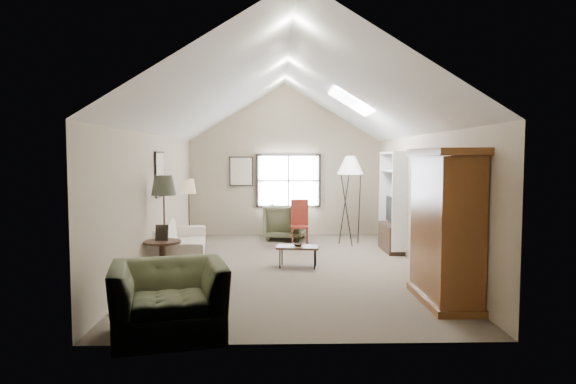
{
  "coord_description": "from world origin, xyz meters",
  "views": [
    {
      "loc": [
        -0.25,
        -9.6,
        2.1
      ],
      "look_at": [
        0.0,
        0.4,
        1.4
      ],
      "focal_mm": 32.0,
      "sensor_mm": 36.0,
      "label": 1
    }
  ],
  "objects_px": {
    "side_table": "(162,259)",
    "armchair_near": "(169,300)",
    "sofa": "(180,241)",
    "side_chair": "(300,223)",
    "armoire": "(445,226)",
    "armchair_far": "(286,222)",
    "coffee_table": "(298,257)"
  },
  "relations": [
    {
      "from": "armchair_far",
      "to": "armoire",
      "type": "bearing_deg",
      "value": 124.38
    },
    {
      "from": "side_table",
      "to": "armchair_far",
      "type": "bearing_deg",
      "value": 61.31
    },
    {
      "from": "coffee_table",
      "to": "side_chair",
      "type": "bearing_deg",
      "value": 86.47
    },
    {
      "from": "armchair_near",
      "to": "side_table",
      "type": "height_order",
      "value": "armchair_near"
    },
    {
      "from": "armchair_far",
      "to": "side_chair",
      "type": "xyz_separation_m",
      "value": [
        0.31,
        -0.84,
        0.09
      ]
    },
    {
      "from": "sofa",
      "to": "armchair_far",
      "type": "height_order",
      "value": "armchair_far"
    },
    {
      "from": "side_table",
      "to": "side_chair",
      "type": "xyz_separation_m",
      "value": [
        2.53,
        3.21,
        0.21
      ]
    },
    {
      "from": "armoire",
      "to": "sofa",
      "type": "relative_size",
      "value": 0.85
    },
    {
      "from": "armoire",
      "to": "armchair_far",
      "type": "distance_m",
      "value": 6.07
    },
    {
      "from": "armoire",
      "to": "armchair_far",
      "type": "relative_size",
      "value": 2.26
    },
    {
      "from": "coffee_table",
      "to": "side_chair",
      "type": "height_order",
      "value": "side_chair"
    },
    {
      "from": "sofa",
      "to": "side_table",
      "type": "distance_m",
      "value": 1.6
    },
    {
      "from": "sofa",
      "to": "coffee_table",
      "type": "distance_m",
      "value": 2.52
    },
    {
      "from": "armchair_near",
      "to": "side_table",
      "type": "xyz_separation_m",
      "value": [
        -0.71,
        2.86,
        -0.1
      ]
    },
    {
      "from": "armchair_far",
      "to": "armchair_near",
      "type": "bearing_deg",
      "value": 91.07
    },
    {
      "from": "armoire",
      "to": "coffee_table",
      "type": "bearing_deg",
      "value": 130.05
    },
    {
      "from": "coffee_table",
      "to": "side_table",
      "type": "bearing_deg",
      "value": -161.49
    },
    {
      "from": "sofa",
      "to": "armchair_near",
      "type": "relative_size",
      "value": 1.97
    },
    {
      "from": "sofa",
      "to": "coffee_table",
      "type": "xyz_separation_m",
      "value": [
        2.38,
        -0.8,
        -0.17
      ]
    },
    {
      "from": "armoire",
      "to": "armchair_near",
      "type": "distance_m",
      "value": 3.95
    },
    {
      "from": "side_table",
      "to": "armchair_near",
      "type": "bearing_deg",
      "value": -76.14
    },
    {
      "from": "armchair_near",
      "to": "side_chair",
      "type": "bearing_deg",
      "value": 59.99
    },
    {
      "from": "side_chair",
      "to": "armchair_near",
      "type": "bearing_deg",
      "value": -105.19
    },
    {
      "from": "side_chair",
      "to": "armoire",
      "type": "bearing_deg",
      "value": -67.36
    },
    {
      "from": "sofa",
      "to": "armoire",
      "type": "bearing_deg",
      "value": -132.87
    },
    {
      "from": "armoire",
      "to": "armchair_near",
      "type": "height_order",
      "value": "armoire"
    },
    {
      "from": "side_table",
      "to": "side_chair",
      "type": "bearing_deg",
      "value": 51.77
    },
    {
      "from": "armoire",
      "to": "coffee_table",
      "type": "height_order",
      "value": "armoire"
    },
    {
      "from": "side_table",
      "to": "side_chair",
      "type": "relative_size",
      "value": 0.6
    },
    {
      "from": "sofa",
      "to": "side_chair",
      "type": "bearing_deg",
      "value": -64.39
    },
    {
      "from": "sofa",
      "to": "armchair_near",
      "type": "distance_m",
      "value": 4.52
    },
    {
      "from": "armoire",
      "to": "side_table",
      "type": "xyz_separation_m",
      "value": [
        -4.38,
        1.58,
        -0.78
      ]
    }
  ]
}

